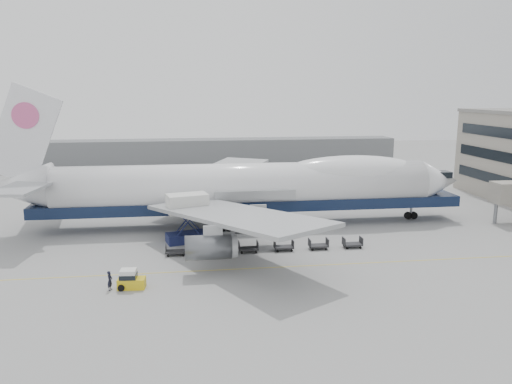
{
  "coord_description": "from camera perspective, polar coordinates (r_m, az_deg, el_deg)",
  "views": [
    {
      "loc": [
        -7.8,
        -56.64,
        18.64
      ],
      "look_at": [
        0.77,
        6.0,
        5.98
      ],
      "focal_mm": 35.0,
      "sensor_mm": 36.0,
      "label": 1
    }
  ],
  "objects": [
    {
      "name": "traffic_cone",
      "position": [
        54.27,
        -14.72,
        -8.88
      ],
      "size": [
        0.35,
        0.35,
        0.51
      ],
      "rotation": [
        0.0,
        0.0,
        -0.02
      ],
      "color": "#D9510B",
      "rests_on": "ground"
    },
    {
      "name": "catering_truck",
      "position": [
        63.32,
        -7.82,
        -2.66
      ],
      "size": [
        5.85,
        4.61,
        6.19
      ],
      "rotation": [
        0.0,
        0.0,
        0.24
      ],
      "color": "navy",
      "rests_on": "ground"
    },
    {
      "name": "dolly_4",
      "position": [
        61.04,
        7.14,
        -6.02
      ],
      "size": [
        2.3,
        1.35,
        1.3
      ],
      "color": "#2D2D30",
      "rests_on": "ground"
    },
    {
      "name": "airliner",
      "position": [
        70.37,
        -0.76,
        0.67
      ],
      "size": [
        67.0,
        55.3,
        19.98
      ],
      "color": "white",
      "rests_on": "ground"
    },
    {
      "name": "hangar",
      "position": [
        127.56,
        -8.75,
        4.38
      ],
      "size": [
        110.0,
        8.0,
        7.0
      ],
      "primitive_type": "cube",
      "color": "slate",
      "rests_on": "ground"
    },
    {
      "name": "dolly_3",
      "position": [
        60.12,
        3.18,
        -6.22
      ],
      "size": [
        2.3,
        1.35,
        1.3
      ],
      "color": "#2D2D30",
      "rests_on": "ground"
    },
    {
      "name": "dolly_2",
      "position": [
        59.48,
        -0.88,
        -6.4
      ],
      "size": [
        2.3,
        1.35,
        1.3
      ],
      "color": "#2D2D30",
      "rests_on": "ground"
    },
    {
      "name": "apron_line",
      "position": [
        54.52,
        0.92,
        -8.66
      ],
      "size": [
        60.0,
        0.15,
        0.01
      ],
      "primitive_type": "cube",
      "color": "gold",
      "rests_on": "ground"
    },
    {
      "name": "baggage_tug",
      "position": [
        50.39,
        -14.17,
        -9.72
      ],
      "size": [
        2.69,
        1.58,
        1.9
      ],
      "rotation": [
        0.0,
        0.0,
        -0.07
      ],
      "color": "gold",
      "rests_on": "ground"
    },
    {
      "name": "dolly_0",
      "position": [
        59.12,
        -9.17,
        -6.66
      ],
      "size": [
        2.3,
        1.35,
        1.3
      ],
      "color": "#2D2D30",
      "rests_on": "ground"
    },
    {
      "name": "ground",
      "position": [
        60.14,
        0.05,
        -6.73
      ],
      "size": [
        260.0,
        260.0,
        0.0
      ],
      "primitive_type": "plane",
      "color": "gray",
      "rests_on": "ground"
    },
    {
      "name": "ground_worker",
      "position": [
        50.41,
        -16.36,
        -9.7
      ],
      "size": [
        0.61,
        0.78,
        1.9
      ],
      "primitive_type": "imported",
      "rotation": [
        0.0,
        0.0,
        1.32
      ],
      "color": "black",
      "rests_on": "ground"
    },
    {
      "name": "dolly_1",
      "position": [
        59.15,
        -5.01,
        -6.55
      ],
      "size": [
        2.3,
        1.35,
        1.3
      ],
      "color": "#2D2D30",
      "rests_on": "ground"
    },
    {
      "name": "dolly_5",
      "position": [
        62.25,
        10.96,
        -5.8
      ],
      "size": [
        2.3,
        1.35,
        1.3
      ],
      "color": "#2D2D30",
      "rests_on": "ground"
    }
  ]
}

